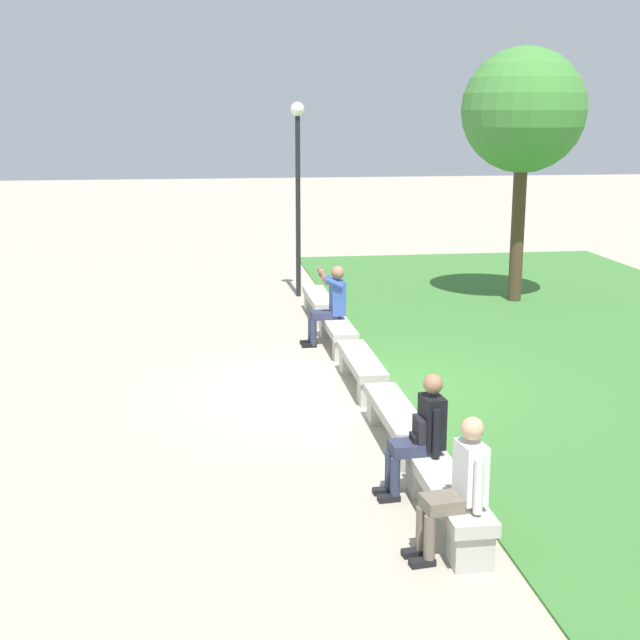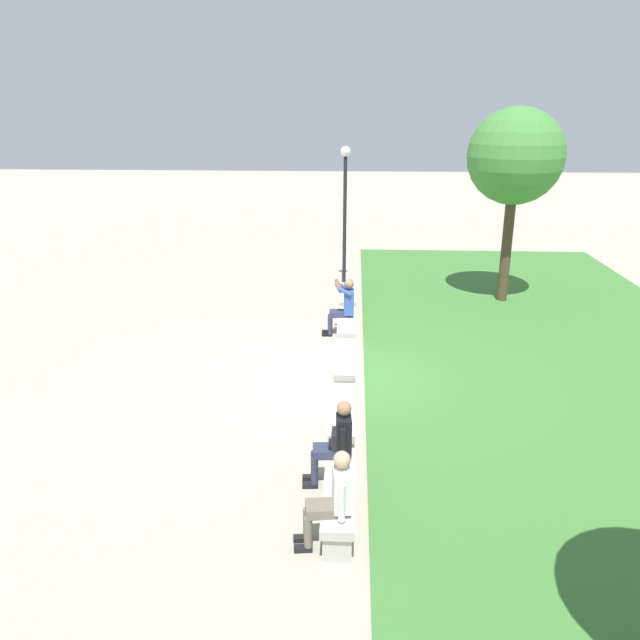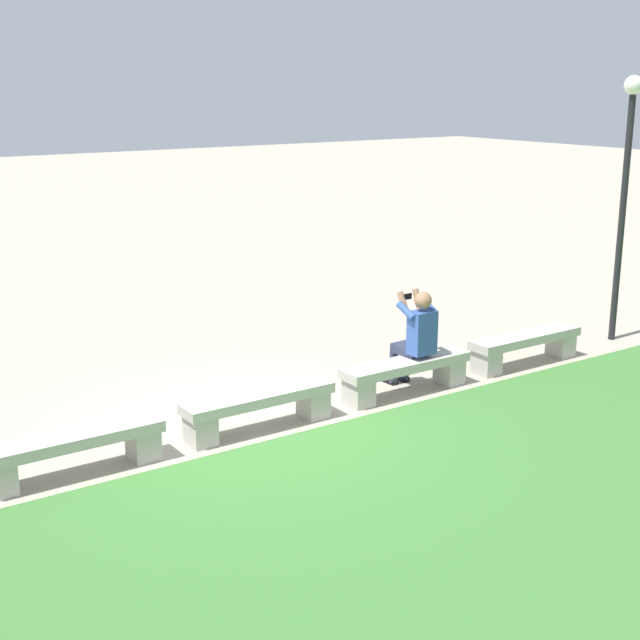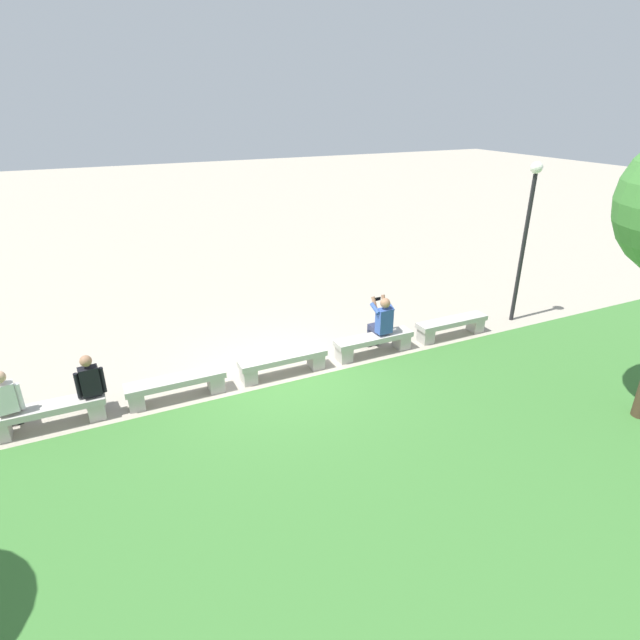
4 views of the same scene
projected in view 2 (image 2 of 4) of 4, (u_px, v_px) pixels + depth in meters
The scene contains 13 objects.
ground_plane at pixel (345, 377), 12.09m from camera, with size 80.00×80.00×0.00m, color #A89E8C.
grass_strip at pixel (575, 382), 11.86m from camera, with size 22.49×8.00×0.03m, color #3D7533.
bench_main at pixel (348, 298), 16.07m from camera, with size 1.85×0.40×0.45m.
bench_near at pixel (347, 326), 14.03m from camera, with size 1.85×0.40×0.45m.
bench_mid at pixel (345, 363), 11.99m from camera, with size 1.85×0.40×0.45m.
bench_far at pixel (343, 416), 9.95m from camera, with size 1.85×0.40×0.45m.
bench_end at pixel (339, 496), 7.91m from camera, with size 1.85×0.40×0.45m.
person_photographer at pixel (344, 304), 14.10m from camera, with size 0.48×0.73×1.32m.
person_distant at pixel (336, 441), 8.48m from camera, with size 0.48×0.69×1.26m.
person_companion at pixel (332, 496), 7.27m from camera, with size 0.48×0.70×1.26m.
backpack at pixel (338, 443), 8.51m from camera, with size 0.28×0.24×0.43m.
tree_behind_wall at pixel (515, 158), 15.59m from camera, with size 2.41×2.41×5.00m.
lamp_post at pixel (345, 197), 17.30m from camera, with size 0.28×0.28×3.95m.
Camera 2 is at (11.08, 0.13, 4.99)m, focal length 35.00 mm.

